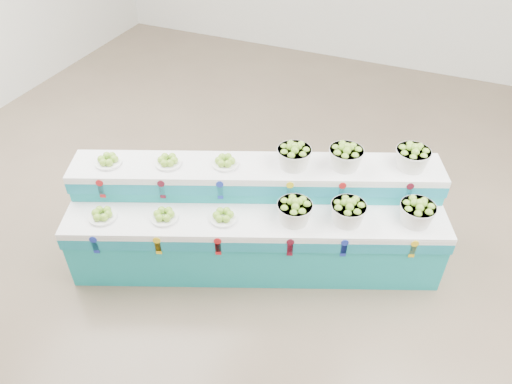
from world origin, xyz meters
TOP-DOWN VIEW (x-y plane):
  - ground at (0.00, 0.00)m, footprint 10.00×10.00m
  - display_stand at (-0.12, -0.20)m, footprint 3.74×2.23m
  - plate_lower_left at (-1.37, -0.95)m, footprint 0.34×0.34m
  - plate_lower_mid at (-0.83, -0.73)m, footprint 0.34×0.34m
  - plate_lower_right at (-0.32, -0.53)m, footprint 0.34×0.34m
  - basket_lower_left at (0.30, -0.28)m, footprint 0.43×0.43m
  - basket_lower_mid at (0.75, -0.10)m, footprint 0.43×0.43m
  - basket_lower_right at (1.34, 0.13)m, footprint 0.43×0.43m
  - plate_upper_left at (-1.54, -0.53)m, footprint 0.34×0.34m
  - plate_upper_mid at (-1.00, -0.31)m, footprint 0.34×0.34m
  - plate_upper_right at (-0.48, -0.11)m, footprint 0.34×0.34m
  - basket_upper_left at (0.13, 0.14)m, footprint 0.43×0.43m
  - basket_upper_mid at (0.59, 0.32)m, footprint 0.43×0.43m
  - basket_upper_right at (1.18, 0.55)m, footprint 0.43×0.43m

SIDE VIEW (x-z plane):
  - ground at x=0.00m, z-range 0.00..0.00m
  - display_stand at x=-0.12m, z-range 0.00..1.02m
  - plate_lower_left at x=-1.37m, z-range 0.72..0.82m
  - plate_lower_mid at x=-0.83m, z-range 0.72..0.82m
  - plate_lower_right at x=-0.32m, z-range 0.72..0.82m
  - basket_lower_left at x=0.30m, z-range 0.72..0.96m
  - basket_lower_mid at x=0.75m, z-range 0.72..0.96m
  - basket_lower_right at x=1.34m, z-range 0.72..0.96m
  - plate_upper_left at x=-1.54m, z-range 1.02..1.12m
  - plate_upper_mid at x=-1.00m, z-range 1.02..1.12m
  - plate_upper_right at x=-0.48m, z-range 1.02..1.12m
  - basket_upper_left at x=0.13m, z-range 1.02..1.26m
  - basket_upper_mid at x=0.59m, z-range 1.02..1.26m
  - basket_upper_right at x=1.18m, z-range 1.02..1.26m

